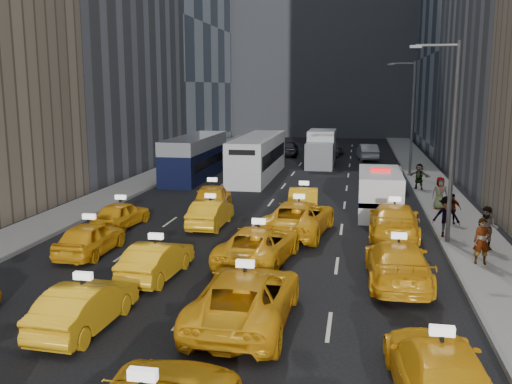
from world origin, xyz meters
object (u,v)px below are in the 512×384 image
double_decker (196,157)px  box_truck (321,149)px  nypd_van (379,193)px  pedestrian_0 (482,241)px  city_bus (258,157)px

double_decker → box_truck: double_decker is taller
nypd_van → box_truck: 19.79m
nypd_van → pedestrian_0: bearing=-75.9°
nypd_van → box_truck: size_ratio=0.88×
pedestrian_0 → nypd_van: bearing=110.0°
double_decker → city_bus: size_ratio=0.89×
nypd_van → box_truck: box_truck is taller
nypd_van → double_decker: (-13.76, 10.71, 0.42)m
nypd_van → pedestrian_0: 9.92m
nypd_van → city_bus: city_bus is taller
double_decker → city_bus: bearing=5.9°
nypd_van → double_decker: 17.44m
box_truck → double_decker: bearing=-144.1°
double_decker → box_truck: size_ratio=1.58×
double_decker → pedestrian_0: (17.40, -19.94, -0.53)m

